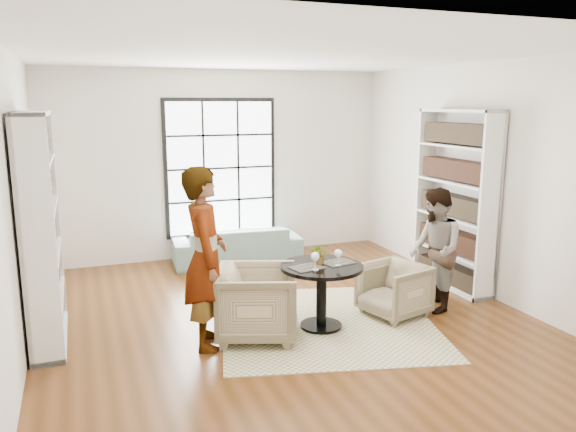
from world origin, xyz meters
name	(u,v)px	position (x,y,z in m)	size (l,w,h in m)	color
ground	(285,317)	(0.00, 0.00, 0.00)	(6.00, 6.00, 0.00)	#5E3316
room_shell	(269,205)	(0.00, 0.54, 1.26)	(6.00, 6.01, 6.00)	silver
rug	(327,323)	(0.39, -0.34, 0.01)	(2.38, 2.38, 0.01)	beige
pedestal_table	(322,282)	(0.27, -0.43, 0.53)	(0.91, 0.91, 0.73)	black
sofa	(237,245)	(0.10, 2.45, 0.29)	(1.98, 0.77, 0.58)	slate
armchair_left	(258,303)	(-0.47, -0.42, 0.39)	(0.82, 0.85, 0.77)	#C0BB89
armchair_right	(394,290)	(1.23, -0.38, 0.31)	(0.67, 0.69, 0.63)	tan
person_left	(205,258)	(-1.02, -0.42, 0.94)	(0.68, 0.45, 1.87)	gray
person_right	(435,250)	(1.78, -0.38, 0.75)	(0.73, 0.57, 1.50)	gray
placemat_left	(307,267)	(0.08, -0.47, 0.73)	(0.34, 0.26, 0.01)	#282423
placemat_right	(338,262)	(0.48, -0.41, 0.73)	(0.34, 0.26, 0.01)	#282423
cutlery_left	(307,267)	(0.08, -0.47, 0.74)	(0.14, 0.22, 0.01)	silver
cutlery_right	(338,262)	(0.48, -0.41, 0.74)	(0.14, 0.22, 0.01)	silver
wine_glass_left	(315,257)	(0.13, -0.58, 0.87)	(0.09, 0.09, 0.20)	silver
wine_glass_right	(338,254)	(0.43, -0.52, 0.86)	(0.08, 0.08, 0.19)	silver
flower_centerpiece	(320,254)	(0.27, -0.38, 0.85)	(0.21, 0.18, 0.24)	gray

